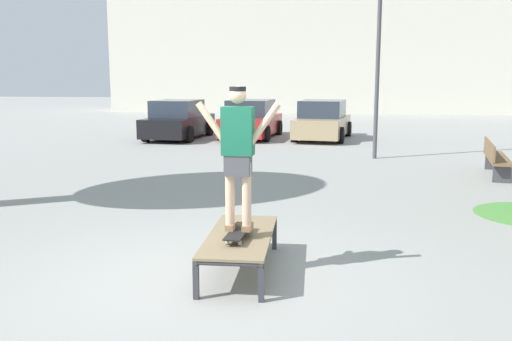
# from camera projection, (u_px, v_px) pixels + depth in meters

# --- Properties ---
(ground_plane) EXTENTS (120.00, 120.00, 0.00)m
(ground_plane) POSITION_uv_depth(u_px,v_px,m) (205.00, 276.00, 6.62)
(ground_plane) COLOR #999993
(building_facade) EXTENTS (34.44, 4.00, 10.36)m
(building_facade) POSITION_uv_depth(u_px,v_px,m) (363.00, 35.00, 37.31)
(building_facade) COLOR silver
(building_facade) RESTS_ON ground
(skate_box) EXTENTS (0.80, 1.91, 0.46)m
(skate_box) POSITION_uv_depth(u_px,v_px,m) (240.00, 238.00, 6.72)
(skate_box) COLOR #38383D
(skate_box) RESTS_ON ground
(skateboard) EXTENTS (0.24, 0.81, 0.09)m
(skateboard) POSITION_uv_depth(u_px,v_px,m) (238.00, 232.00, 6.55)
(skateboard) COLOR black
(skateboard) RESTS_ON skate_box
(skater) EXTENTS (1.00, 0.30, 1.69)m
(skater) POSITION_uv_depth(u_px,v_px,m) (238.00, 149.00, 6.39)
(skater) COLOR beige
(skater) RESTS_ON skateboard
(car_black) EXTENTS (2.16, 4.32, 1.50)m
(car_black) POSITION_uv_depth(u_px,v_px,m) (178.00, 121.00, 21.52)
(car_black) COLOR black
(car_black) RESTS_ON ground
(car_red) EXTENTS (2.20, 4.34, 1.50)m
(car_red) POSITION_uv_depth(u_px,v_px,m) (252.00, 120.00, 21.78)
(car_red) COLOR red
(car_red) RESTS_ON ground
(car_tan) EXTENTS (2.34, 4.39, 1.50)m
(car_tan) POSITION_uv_depth(u_px,v_px,m) (323.00, 121.00, 21.28)
(car_tan) COLOR tan
(car_tan) RESTS_ON ground
(park_bench) EXTENTS (0.86, 2.44, 0.83)m
(park_bench) POSITION_uv_depth(u_px,v_px,m) (495.00, 157.00, 13.33)
(park_bench) COLOR brown
(park_bench) RESTS_ON ground
(light_post) EXTENTS (0.36, 0.36, 5.83)m
(light_post) POSITION_uv_depth(u_px,v_px,m) (379.00, 25.00, 15.64)
(light_post) COLOR #4C4C51
(light_post) RESTS_ON ground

